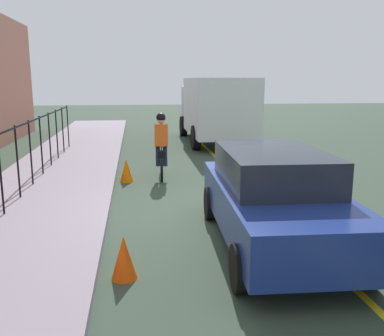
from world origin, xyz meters
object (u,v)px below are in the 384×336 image
cyclist_lead (161,146)px  traffic_cone_near (124,258)px  box_truck_background (215,107)px  traffic_cone_far (126,170)px  parked_sedan_rear (274,197)px

cyclist_lead → traffic_cone_near: (-6.13, 0.90, -0.60)m
box_truck_background → traffic_cone_far: box_truck_background is taller
box_truck_background → traffic_cone_near: 13.36m
parked_sedan_rear → traffic_cone_near: 2.66m
cyclist_lead → parked_sedan_rear: (-5.18, -1.53, -0.09)m
cyclist_lead → traffic_cone_far: bearing=109.6°
cyclist_lead → traffic_cone_near: size_ratio=2.95×
traffic_cone_near → traffic_cone_far: size_ratio=0.99×
parked_sedan_rear → box_truck_background: 11.93m
traffic_cone_near → traffic_cone_far: traffic_cone_far is taller
parked_sedan_rear → box_truck_background: (11.84, -1.24, 0.73)m
traffic_cone_near → parked_sedan_rear: bearing=-68.8°
cyclist_lead → parked_sedan_rear: bearing=-160.7°
cyclist_lead → box_truck_background: bearing=-19.7°
box_truck_background → traffic_cone_near: box_truck_background is taller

